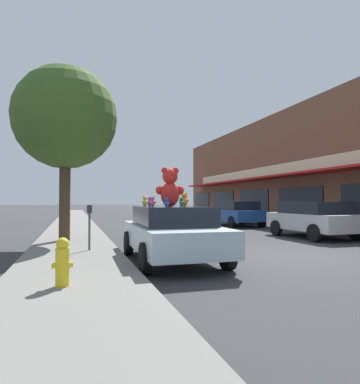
{
  "coord_description": "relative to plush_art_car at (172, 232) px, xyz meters",
  "views": [
    {
      "loc": [
        -6.03,
        -8.23,
        1.56
      ],
      "look_at": [
        -2.25,
        3.88,
        1.88
      ],
      "focal_mm": 32.0,
      "sensor_mm": 36.0,
      "label": 1
    }
  ],
  "objects": [
    {
      "name": "teddy_bear_teal",
      "position": [
        0.37,
        0.38,
        0.76
      ],
      "size": [
        0.15,
        0.18,
        0.25
      ],
      "rotation": [
        0.0,
        0.0,
        2.06
      ],
      "color": "teal",
      "rests_on": "plush_art_car"
    },
    {
      "name": "teddy_bear_orange",
      "position": [
        0.59,
        0.85,
        0.83
      ],
      "size": [
        0.29,
        0.21,
        0.38
      ],
      "rotation": [
        0.0,
        0.0,
        2.73
      ],
      "color": "orange",
      "rests_on": "plush_art_car"
    },
    {
      "name": "sidewalk_near",
      "position": [
        -2.4,
        -0.17,
        -0.68
      ],
      "size": [
        2.52,
        90.0,
        0.17
      ],
      "color": "slate",
      "rests_on": "ground_plane"
    },
    {
      "name": "teddy_bear_blue",
      "position": [
        -0.28,
        -0.51,
        0.75
      ],
      "size": [
        0.17,
        0.1,
        0.23
      ],
      "rotation": [
        0.0,
        0.0,
        3.15
      ],
      "color": "blue",
      "rests_on": "plush_art_car"
    },
    {
      "name": "teddy_bear_giant",
      "position": [
        -0.07,
        -0.07,
        1.12
      ],
      "size": [
        0.75,
        0.49,
        1.0
      ],
      "rotation": [
        0.0,
        0.0,
        2.98
      ],
      "color": "red",
      "rests_on": "plush_art_car"
    },
    {
      "name": "street_tree",
      "position": [
        -2.71,
        4.25,
        3.71
      ],
      "size": [
        3.62,
        3.62,
        6.14
      ],
      "color": "#473323",
      "rests_on": "sidewalk_near"
    },
    {
      "name": "fire_hydrant",
      "position": [
        -2.57,
        -2.5,
        -0.2
      ],
      "size": [
        0.33,
        0.22,
        0.79
      ],
      "color": "yellow",
      "rests_on": "sidewalk_near"
    },
    {
      "name": "teddy_bear_green",
      "position": [
        0.69,
        1.07,
        0.82
      ],
      "size": [
        0.25,
        0.24,
        0.36
      ],
      "rotation": [
        0.0,
        0.0,
        3.91
      ],
      "color": "green",
      "rests_on": "plush_art_car"
    },
    {
      "name": "parking_meter",
      "position": [
        -1.98,
        1.58,
        0.21
      ],
      "size": [
        0.14,
        0.1,
        1.27
      ],
      "color": "#4C4C51",
      "rests_on": "sidewalk_near"
    },
    {
      "name": "teddy_bear_yellow",
      "position": [
        -0.54,
        0.86,
        0.78
      ],
      "size": [
        0.19,
        0.2,
        0.29
      ],
      "rotation": [
        0.0,
        0.0,
        3.94
      ],
      "color": "yellow",
      "rests_on": "plush_art_car"
    },
    {
      "name": "parked_car_far_right",
      "position": [
        7.22,
        10.69,
        0.07
      ],
      "size": [
        2.12,
        4.04,
        1.52
      ],
      "color": "#1E4793",
      "rests_on": "ground_plane"
    },
    {
      "name": "teddy_bear_purple",
      "position": [
        -0.47,
        0.52,
        0.77
      ],
      "size": [
        0.16,
        0.19,
        0.25
      ],
      "rotation": [
        0.0,
        0.0,
        2.14
      ],
      "color": "purple",
      "rests_on": "plush_art_car"
    },
    {
      "name": "teddy_bear_pink",
      "position": [
        -0.45,
        0.29,
        0.77
      ],
      "size": [
        0.2,
        0.15,
        0.27
      ],
      "rotation": [
        0.0,
        0.0,
        2.69
      ],
      "color": "pink",
      "rests_on": "plush_art_car"
    },
    {
      "name": "storefront_row",
      "position": [
        17.54,
        12.31,
        3.06
      ],
      "size": [
        14.8,
        33.62,
        7.65
      ],
      "color": "brown",
      "rests_on": "ground_plane"
    },
    {
      "name": "ground_plane",
      "position": [
        3.62,
        -0.17,
        -0.76
      ],
      "size": [
        260.0,
        260.0,
        0.0
      ],
      "primitive_type": "plane",
      "color": "#333335"
    },
    {
      "name": "parked_car_far_center",
      "position": [
        7.22,
        3.64,
        0.07
      ],
      "size": [
        2.16,
        4.08,
        1.51
      ],
      "color": "#B7B7BC",
      "rests_on": "ground_plane"
    },
    {
      "name": "plush_art_car",
      "position": [
        0.0,
        0.0,
        0.0
      ],
      "size": [
        2.14,
        4.38,
        1.41
      ],
      "rotation": [
        0.0,
        0.0,
        -0.02
      ],
      "color": "#ADC6D1",
      "rests_on": "ground_plane"
    }
  ]
}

